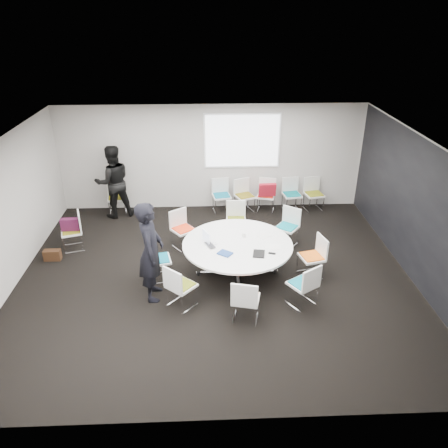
{
  "coord_description": "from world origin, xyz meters",
  "views": [
    {
      "loc": [
        -0.13,
        -7.57,
        5.04
      ],
      "look_at": [
        0.2,
        0.4,
        1.0
      ],
      "focal_mm": 35.0,
      "sensor_mm": 36.0,
      "label": 1
    }
  ],
  "objects_px": {
    "cup": "(244,235)",
    "chair_back_b": "(244,202)",
    "laptop": "(212,245)",
    "chair_ring_d": "(183,236)",
    "chair_spare_left": "(73,238)",
    "chair_back_e": "(313,200)",
    "brown_bag": "(52,255)",
    "conference_table": "(237,252)",
    "person_main": "(151,252)",
    "chair_back_a": "(222,202)",
    "chair_ring_e": "(159,267)",
    "chair_ring_b": "(287,234)",
    "maroon_bag": "(70,224)",
    "chair_ring_g": "(245,307)",
    "chair_person_back": "(117,203)",
    "chair_ring_h": "(302,292)",
    "chair_back_c": "(266,201)",
    "chair_ring_a": "(311,264)",
    "chair_ring_c": "(236,227)",
    "chair_back_d": "(291,200)",
    "person_back": "(113,182)",
    "chair_ring_f": "(181,293)"
  },
  "relations": [
    {
      "from": "chair_ring_e",
      "to": "chair_ring_g",
      "type": "xyz_separation_m",
      "value": [
        1.64,
        -1.39,
        0.0
      ]
    },
    {
      "from": "chair_back_e",
      "to": "chair_back_c",
      "type": "bearing_deg",
      "value": -10.36
    },
    {
      "from": "chair_ring_a",
      "to": "chair_ring_b",
      "type": "height_order",
      "value": "same"
    },
    {
      "from": "chair_ring_e",
      "to": "person_back",
      "type": "distance_m",
      "value": 3.41
    },
    {
      "from": "chair_ring_c",
      "to": "chair_ring_d",
      "type": "distance_m",
      "value": 1.3
    },
    {
      "from": "chair_ring_e",
      "to": "person_main",
      "type": "distance_m",
      "value": 0.92
    },
    {
      "from": "chair_ring_d",
      "to": "maroon_bag",
      "type": "height_order",
      "value": "chair_ring_d"
    },
    {
      "from": "chair_ring_h",
      "to": "chair_back_e",
      "type": "height_order",
      "value": "same"
    },
    {
      "from": "chair_spare_left",
      "to": "chair_person_back",
      "type": "xyz_separation_m",
      "value": [
        0.66,
        1.89,
        0.0
      ]
    },
    {
      "from": "chair_ring_b",
      "to": "maroon_bag",
      "type": "xyz_separation_m",
      "value": [
        -4.91,
        0.0,
        0.34
      ]
    },
    {
      "from": "chair_ring_h",
      "to": "chair_ring_g",
      "type": "bearing_deg",
      "value": 167.52
    },
    {
      "from": "chair_ring_g",
      "to": "chair_person_back",
      "type": "height_order",
      "value": "same"
    },
    {
      "from": "conference_table",
      "to": "chair_person_back",
      "type": "bearing_deg",
      "value": 133.97
    },
    {
      "from": "cup",
      "to": "chair_back_b",
      "type": "bearing_deg",
      "value": 84.71
    },
    {
      "from": "chair_ring_e",
      "to": "person_back",
      "type": "xyz_separation_m",
      "value": [
        -1.4,
        3.03,
        0.68
      ]
    },
    {
      "from": "chair_ring_b",
      "to": "chair_back_d",
      "type": "bearing_deg",
      "value": -66.04
    },
    {
      "from": "brown_bag",
      "to": "chair_back_b",
      "type": "bearing_deg",
      "value": 27.85
    },
    {
      "from": "conference_table",
      "to": "person_main",
      "type": "bearing_deg",
      "value": -157.5
    },
    {
      "from": "chair_back_c",
      "to": "brown_bag",
      "type": "relative_size",
      "value": 2.44
    },
    {
      "from": "chair_back_b",
      "to": "chair_spare_left",
      "type": "height_order",
      "value": "same"
    },
    {
      "from": "chair_ring_b",
      "to": "chair_back_b",
      "type": "distance_m",
      "value": 2.03
    },
    {
      "from": "chair_ring_g",
      "to": "chair_person_back",
      "type": "xyz_separation_m",
      "value": [
        -3.04,
        4.59,
        0.0
      ]
    },
    {
      "from": "conference_table",
      "to": "chair_ring_h",
      "type": "distance_m",
      "value": 1.58
    },
    {
      "from": "brown_bag",
      "to": "cup",
      "type": "bearing_deg",
      "value": -6.32
    },
    {
      "from": "chair_back_a",
      "to": "person_main",
      "type": "distance_m",
      "value": 4.11
    },
    {
      "from": "person_back",
      "to": "laptop",
      "type": "xyz_separation_m",
      "value": [
        2.48,
        -2.99,
        -0.21
      ]
    },
    {
      "from": "chair_person_back",
      "to": "person_back",
      "type": "distance_m",
      "value": 0.7
    },
    {
      "from": "chair_back_c",
      "to": "chair_ring_g",
      "type": "bearing_deg",
      "value": 93.56
    },
    {
      "from": "chair_ring_a",
      "to": "person_main",
      "type": "height_order",
      "value": "person_main"
    },
    {
      "from": "chair_ring_f",
      "to": "person_main",
      "type": "distance_m",
      "value": 0.95
    },
    {
      "from": "chair_ring_c",
      "to": "chair_ring_f",
      "type": "relative_size",
      "value": 1.0
    },
    {
      "from": "chair_ring_h",
      "to": "person_back",
      "type": "xyz_separation_m",
      "value": [
        -4.13,
        4.01,
        0.68
      ]
    },
    {
      "from": "chair_back_b",
      "to": "chair_ring_e",
      "type": "bearing_deg",
      "value": 35.58
    },
    {
      "from": "conference_table",
      "to": "chair_ring_b",
      "type": "xyz_separation_m",
      "value": [
        1.23,
        1.21,
        -0.26
      ]
    },
    {
      "from": "conference_table",
      "to": "maroon_bag",
      "type": "xyz_separation_m",
      "value": [
        -3.67,
        1.21,
        0.08
      ]
    },
    {
      "from": "conference_table",
      "to": "chair_ring_c",
      "type": "bearing_deg",
      "value": 87.09
    },
    {
      "from": "chair_back_a",
      "to": "chair_ring_e",
      "type": "bearing_deg",
      "value": 57.4
    },
    {
      "from": "chair_ring_c",
      "to": "chair_back_a",
      "type": "relative_size",
      "value": 1.0
    },
    {
      "from": "person_main",
      "to": "cup",
      "type": "distance_m",
      "value": 2.04
    },
    {
      "from": "chair_ring_h",
      "to": "person_back",
      "type": "height_order",
      "value": "person_back"
    },
    {
      "from": "chair_back_e",
      "to": "chair_ring_d",
      "type": "bearing_deg",
      "value": 17.46
    },
    {
      "from": "chair_ring_e",
      "to": "brown_bag",
      "type": "xyz_separation_m",
      "value": [
        -2.41,
        0.82,
        -0.16
      ]
    },
    {
      "from": "chair_ring_g",
      "to": "person_main",
      "type": "xyz_separation_m",
      "value": [
        -1.69,
        0.8,
        0.7
      ]
    },
    {
      "from": "conference_table",
      "to": "chair_back_d",
      "type": "height_order",
      "value": "chair_back_d"
    },
    {
      "from": "chair_back_e",
      "to": "brown_bag",
      "type": "distance_m",
      "value": 6.73
    },
    {
      "from": "chair_ring_d",
      "to": "chair_spare_left",
      "type": "xyz_separation_m",
      "value": [
        -2.5,
        0.02,
        0.0
      ]
    },
    {
      "from": "chair_ring_a",
      "to": "chair_back_c",
      "type": "relative_size",
      "value": 1.0
    },
    {
      "from": "laptop",
      "to": "chair_ring_d",
      "type": "bearing_deg",
      "value": 2.21
    },
    {
      "from": "person_main",
      "to": "chair_back_b",
      "type": "bearing_deg",
      "value": -29.6
    },
    {
      "from": "person_back",
      "to": "laptop",
      "type": "bearing_deg",
      "value": 108.44
    }
  ]
}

